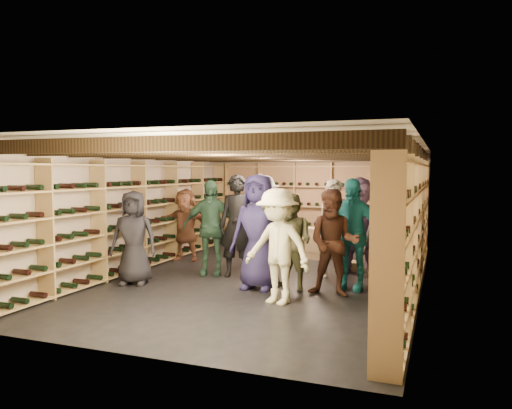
{
  "coord_description": "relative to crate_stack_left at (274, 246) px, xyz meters",
  "views": [
    {
      "loc": [
        3.03,
        -8.38,
        1.97
      ],
      "look_at": [
        -0.19,
        0.2,
        1.33
      ],
      "focal_mm": 35.0,
      "sensor_mm": 36.0,
      "label": 1
    }
  ],
  "objects": [
    {
      "name": "ground",
      "position": [
        0.5,
        -2.17,
        -0.26
      ],
      "size": [
        8.0,
        8.0,
        0.0
      ],
      "primitive_type": "plane",
      "color": "black",
      "rests_on": "ground"
    },
    {
      "name": "walls",
      "position": [
        0.5,
        -2.17,
        0.95
      ],
      "size": [
        5.52,
        8.02,
        2.4
      ],
      "color": "#BCA892",
      "rests_on": "ground"
    },
    {
      "name": "ceiling",
      "position": [
        0.5,
        -2.17,
        2.15
      ],
      "size": [
        5.5,
        8.0,
        0.01
      ],
      "primitive_type": "cube",
      "color": "beige",
      "rests_on": "walls"
    },
    {
      "name": "ceiling_joists",
      "position": [
        0.5,
        -2.17,
        2.01
      ],
      "size": [
        5.4,
        7.12,
        0.18
      ],
      "color": "black",
      "rests_on": "ground"
    },
    {
      "name": "wine_rack_left",
      "position": [
        -2.07,
        -2.17,
        0.82
      ],
      "size": [
        0.32,
        7.5,
        2.15
      ],
      "color": "tan",
      "rests_on": "ground"
    },
    {
      "name": "wine_rack_right",
      "position": [
        3.07,
        -2.17,
        0.82
      ],
      "size": [
        0.32,
        7.5,
        2.15
      ],
      "color": "tan",
      "rests_on": "ground"
    },
    {
      "name": "wine_rack_back",
      "position": [
        0.5,
        1.66,
        0.82
      ],
      "size": [
        4.7,
        0.3,
        2.15
      ],
      "color": "tan",
      "rests_on": "ground"
    },
    {
      "name": "crate_stack_left",
      "position": [
        0.0,
        0.0,
        0.0
      ],
      "size": [
        0.52,
        0.36,
        0.51
      ],
      "rotation": [
        0.0,
        0.0,
        -0.07
      ],
      "color": "tan",
      "rests_on": "ground"
    },
    {
      "name": "crate_stack_right",
      "position": [
        0.9,
        0.15,
        0.08
      ],
      "size": [
        0.58,
        0.48,
        0.68
      ],
      "rotation": [
        0.0,
        0.0,
        -0.34
      ],
      "color": "tan",
      "rests_on": "ground"
    },
    {
      "name": "crate_loose",
      "position": [
        1.84,
        -0.82,
        -0.17
      ],
      "size": [
        0.51,
        0.35,
        0.17
      ],
      "primitive_type": "cube",
      "rotation": [
        0.0,
        0.0,
        -0.04
      ],
      "color": "tan",
      "rests_on": "ground"
    },
    {
      "name": "person_0",
      "position": [
        -1.42,
        -3.34,
        0.55
      ],
      "size": [
        0.9,
        0.72,
        1.61
      ],
      "primitive_type": "imported",
      "rotation": [
        0.0,
        0.0,
        0.3
      ],
      "color": "black",
      "rests_on": "ground"
    },
    {
      "name": "person_1",
      "position": [
        0.02,
        -2.16,
        0.69
      ],
      "size": [
        0.75,
        0.55,
        1.89
      ],
      "primitive_type": "imported",
      "rotation": [
        0.0,
        0.0,
        0.15
      ],
      "color": "black",
      "rests_on": "ground"
    },
    {
      "name": "person_2",
      "position": [
        1.25,
        -2.8,
        0.54
      ],
      "size": [
        0.95,
        0.86,
        1.59
      ],
      "primitive_type": "imported",
      "rotation": [
        0.0,
        0.0,
        -0.42
      ],
      "color": "brown",
      "rests_on": "ground"
    },
    {
      "name": "person_3",
      "position": [
        1.29,
        -3.67,
        0.59
      ],
      "size": [
        1.23,
        0.91,
        1.7
      ],
      "primitive_type": "imported",
      "rotation": [
        0.0,
        0.0,
        -0.29
      ],
      "color": "beige",
      "rests_on": "ground"
    },
    {
      "name": "person_4",
      "position": [
        2.15,
        -2.41,
        0.66
      ],
      "size": [
        1.12,
        0.57,
        1.84
      ],
      "primitive_type": "imported",
      "rotation": [
        0.0,
        0.0,
        -0.11
      ],
      "color": "teal",
      "rests_on": "ground"
    },
    {
      "name": "person_5",
      "position": [
        -1.68,
        -1.03,
        0.53
      ],
      "size": [
        1.48,
        0.57,
        1.57
      ],
      "primitive_type": "imported",
      "rotation": [
        0.0,
        0.0,
        0.07
      ],
      "color": "brown",
      "rests_on": "ground"
    },
    {
      "name": "person_6",
      "position": [
        0.71,
        -2.9,
        0.7
      ],
      "size": [
        0.94,
        0.62,
        1.91
      ],
      "primitive_type": "imported",
      "rotation": [
        0.0,
        0.0,
        -0.02
      ],
      "color": "#201B43",
      "rests_on": "ground"
    },
    {
      "name": "person_7",
      "position": [
        1.7,
        -1.56,
        0.65
      ],
      "size": [
        0.77,
        0.64,
        1.8
      ],
      "primitive_type": "imported",
      "rotation": [
        0.0,
        0.0,
        0.36
      ],
      "color": "gray",
      "rests_on": "ground"
    },
    {
      "name": "person_8",
      "position": [
        1.97,
        -2.93,
        0.58
      ],
      "size": [
        0.84,
        0.67,
        1.67
      ],
      "primitive_type": "imported",
      "rotation": [
        0.0,
        0.0,
        0.04
      ],
      "color": "#48281C",
      "rests_on": "ground"
    },
    {
      "name": "person_9",
      "position": [
        0.05,
        -0.87,
        0.67
      ],
      "size": [
        1.38,
        1.13,
        1.86
      ],
      "primitive_type": "imported",
      "rotation": [
        0.0,
        0.0,
        0.43
      ],
      "color": "#A9A39A",
      "rests_on": "ground"
    },
    {
      "name": "person_10",
      "position": [
        -0.53,
        -2.17,
        0.63
      ],
      "size": [
        1.12,
        0.68,
        1.78
      ],
      "primitive_type": "imported",
      "rotation": [
        0.0,
        0.0,
        0.25
      ],
      "color": "#2C513A",
      "rests_on": "ground"
    },
    {
      "name": "person_11",
      "position": [
        2.08,
        -1.12,
        0.67
      ],
      "size": [
        1.77,
        0.81,
        1.84
      ],
      "primitive_type": "imported",
      "rotation": [
        0.0,
        0.0,
        0.16
      ],
      "color": "slate",
      "rests_on": "ground"
    },
    {
      "name": "person_12",
      "position": [
        2.63,
        -1.73,
        0.53
      ],
      "size": [
        0.8,
        0.55,
        1.58
      ],
      "primitive_type": "imported",
      "rotation": [
        0.0,
        0.0,
        -0.07
      ],
      "color": "#353439",
      "rests_on": "ground"
    }
  ]
}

